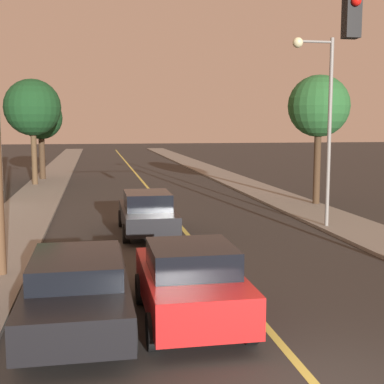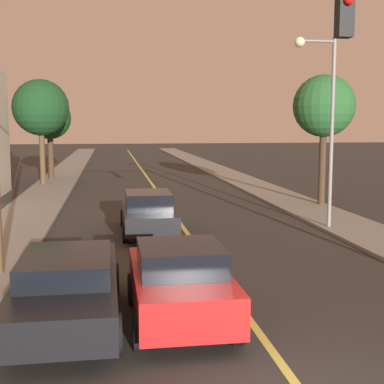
{
  "view_description": "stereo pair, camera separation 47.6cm",
  "coord_description": "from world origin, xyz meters",
  "px_view_note": "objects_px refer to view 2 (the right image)",
  "views": [
    {
      "loc": [
        -3.1,
        -6.61,
        3.8
      ],
      "look_at": [
        0.0,
        10.41,
        1.6
      ],
      "focal_mm": 50.0,
      "sensor_mm": 36.0,
      "label": 1
    },
    {
      "loc": [
        -2.64,
        -6.69,
        3.8
      ],
      "look_at": [
        0.0,
        10.41,
        1.6
      ],
      "focal_mm": 50.0,
      "sensor_mm": 36.0,
      "label": 2
    }
  ],
  "objects_px": {
    "car_near_lane_front": "(180,282)",
    "tree_left_near": "(41,108)",
    "streetlamp_right": "(323,107)",
    "car_outer_lane_front": "(68,285)",
    "tree_left_far": "(50,119)",
    "car_near_lane_second": "(148,212)",
    "tree_right_near": "(324,107)"
  },
  "relations": [
    {
      "from": "car_near_lane_front",
      "to": "tree_left_near",
      "type": "distance_m",
      "value": 25.1
    },
    {
      "from": "tree_left_near",
      "to": "car_near_lane_front",
      "type": "bearing_deg",
      "value": -77.4
    },
    {
      "from": "streetlamp_right",
      "to": "car_near_lane_front",
      "type": "bearing_deg",
      "value": -126.87
    },
    {
      "from": "car_outer_lane_front",
      "to": "streetlamp_right",
      "type": "distance_m",
      "value": 12.08
    },
    {
      "from": "car_outer_lane_front",
      "to": "tree_left_far",
      "type": "xyz_separation_m",
      "value": [
        -3.12,
        27.26,
        3.42
      ]
    },
    {
      "from": "streetlamp_right",
      "to": "tree_left_near",
      "type": "bearing_deg",
      "value": 126.02
    },
    {
      "from": "car_near_lane_second",
      "to": "tree_right_near",
      "type": "bearing_deg",
      "value": 30.72
    },
    {
      "from": "car_near_lane_front",
      "to": "car_near_lane_second",
      "type": "xyz_separation_m",
      "value": [
        0.0,
        8.51,
        -0.04
      ]
    },
    {
      "from": "car_outer_lane_front",
      "to": "car_near_lane_second",
      "type": "bearing_deg",
      "value": 75.53
    },
    {
      "from": "tree_left_near",
      "to": "tree_right_near",
      "type": "xyz_separation_m",
      "value": [
        13.8,
        -10.68,
        -0.2
      ]
    },
    {
      "from": "car_near_lane_front",
      "to": "car_outer_lane_front",
      "type": "bearing_deg",
      "value": 172.52
    },
    {
      "from": "car_near_lane_front",
      "to": "car_near_lane_second",
      "type": "distance_m",
      "value": 8.51
    },
    {
      "from": "car_near_lane_front",
      "to": "tree_right_near",
      "type": "xyz_separation_m",
      "value": [
        8.4,
        13.5,
        3.8
      ]
    },
    {
      "from": "car_outer_lane_front",
      "to": "streetlamp_right",
      "type": "height_order",
      "value": "streetlamp_right"
    },
    {
      "from": "streetlamp_right",
      "to": "tree_right_near",
      "type": "bearing_deg",
      "value": 67.18
    },
    {
      "from": "car_near_lane_second",
      "to": "tree_right_near",
      "type": "relative_size",
      "value": 0.77
    },
    {
      "from": "car_near_lane_second",
      "to": "car_outer_lane_front",
      "type": "bearing_deg",
      "value": -104.47
    },
    {
      "from": "car_near_lane_front",
      "to": "car_near_lane_second",
      "type": "height_order",
      "value": "car_near_lane_front"
    },
    {
      "from": "car_near_lane_second",
      "to": "tree_left_far",
      "type": "height_order",
      "value": "tree_left_far"
    },
    {
      "from": "car_near_lane_front",
      "to": "tree_left_far",
      "type": "height_order",
      "value": "tree_left_far"
    },
    {
      "from": "streetlamp_right",
      "to": "car_outer_lane_front",
      "type": "bearing_deg",
      "value": -136.22
    },
    {
      "from": "car_near_lane_front",
      "to": "tree_right_near",
      "type": "height_order",
      "value": "tree_right_near"
    },
    {
      "from": "streetlamp_right",
      "to": "car_near_lane_second",
      "type": "bearing_deg",
      "value": 177.49
    },
    {
      "from": "tree_left_far",
      "to": "tree_right_near",
      "type": "height_order",
      "value": "tree_right_near"
    },
    {
      "from": "car_near_lane_front",
      "to": "car_outer_lane_front",
      "type": "relative_size",
      "value": 0.76
    },
    {
      "from": "tree_left_near",
      "to": "tree_left_far",
      "type": "bearing_deg",
      "value": 87.35
    },
    {
      "from": "car_near_lane_front",
      "to": "car_outer_lane_front",
      "type": "distance_m",
      "value": 2.14
    },
    {
      "from": "car_outer_lane_front",
      "to": "streetlamp_right",
      "type": "bearing_deg",
      "value": 43.78
    },
    {
      "from": "tree_left_near",
      "to": "tree_right_near",
      "type": "relative_size",
      "value": 1.08
    },
    {
      "from": "car_outer_lane_front",
      "to": "tree_left_far",
      "type": "bearing_deg",
      "value": 96.54
    },
    {
      "from": "car_outer_lane_front",
      "to": "tree_left_near",
      "type": "height_order",
      "value": "tree_left_near"
    },
    {
      "from": "car_near_lane_front",
      "to": "tree_left_near",
      "type": "relative_size",
      "value": 0.6
    }
  ]
}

